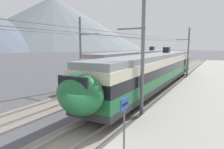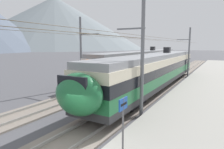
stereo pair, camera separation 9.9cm
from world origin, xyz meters
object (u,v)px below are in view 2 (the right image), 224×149
Objects in this scene: train_near_platform at (156,69)px; catenary_mast_far_side at (82,51)px; train_far_track at (143,61)px; catenary_mast_mid at (141,55)px; platform_sign at (123,112)px; catenary_mast_east at (188,51)px.

train_near_platform is 8.31m from catenary_mast_far_side.
catenary_mast_mid reaches higher than train_far_track.
train_near_platform reaches higher than platform_sign.
train_far_track reaches higher than platform_sign.
train_near_platform and train_far_track have the same top height.
catenary_mast_far_side reaches higher than train_near_platform.
train_far_track is 19.69m from catenary_mast_mid.
train_near_platform is 0.58× the size of catenary_mast_east.
train_far_track is at bearing -9.11° from catenary_mast_far_side.
train_far_track is 13.70× the size of platform_sign.
catenary_mast_east reaches higher than train_near_platform.
train_near_platform is 12.09× the size of platform_sign.
catenary_mast_mid is at bearing -169.38° from train_near_platform.
catenary_mast_mid reaches higher than catenary_mast_far_side.
catenary_mast_east is (19.01, 0.01, -0.28)m from catenary_mast_mid.
train_near_platform is 13.88m from platform_sign.
train_far_track is at bearing 28.25° from train_near_platform.
catenary_mast_east reaches higher than train_far_track.
catenary_mast_east is (10.50, -1.59, 1.64)m from train_near_platform.
catenary_mast_east is at bearing 0.03° from catenary_mast_mid.
catenary_mast_far_side reaches higher than train_far_track.
train_near_platform is 0.58× the size of catenary_mast_mid.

